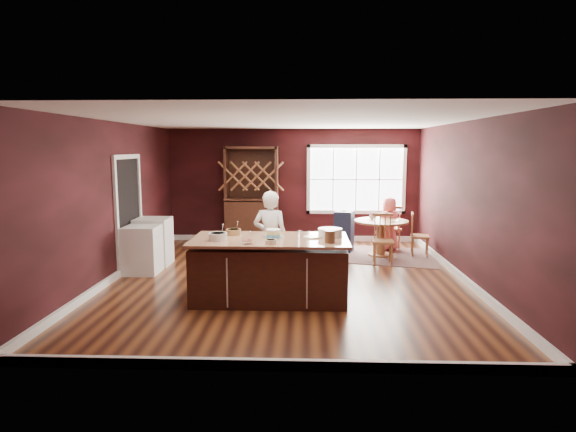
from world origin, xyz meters
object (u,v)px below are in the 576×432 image
(baker, at_px, (270,239))
(dryer, at_px, (153,242))
(chair_north, at_px, (391,227))
(high_chair, at_px, (344,231))
(kitchen_island, at_px, (270,270))
(seated_woman, at_px, (389,224))
(dining_table, at_px, (381,230))
(hutch, at_px, (252,195))
(chair_east, at_px, (420,234))
(layer_cake, at_px, (273,233))
(toddler, at_px, (344,215))
(chair_south, at_px, (383,239))
(washer, at_px, (142,250))

(baker, distance_m, dryer, 2.73)
(chair_north, height_order, high_chair, chair_north)
(kitchen_island, relative_size, baker, 1.48)
(seated_woman, bearing_deg, dining_table, 48.11)
(chair_north, bearing_deg, dryer, 13.52)
(dining_table, distance_m, hutch, 3.21)
(chair_east, xyz_separation_m, dryer, (-5.33, -0.96, -0.01))
(layer_cake, relative_size, dryer, 0.34)
(dining_table, distance_m, toddler, 0.87)
(dining_table, distance_m, chair_north, 0.85)
(layer_cake, bearing_deg, chair_south, 47.43)
(hutch, bearing_deg, kitchen_island, -80.12)
(layer_cake, height_order, chair_south, layer_cake)
(chair_south, distance_m, hutch, 3.54)
(toddler, bearing_deg, chair_north, 21.57)
(chair_north, relative_size, high_chair, 1.06)
(baker, relative_size, chair_north, 1.60)
(layer_cake, bearing_deg, washer, 151.81)
(kitchen_island, height_order, washer, kitchen_island)
(seated_woman, height_order, dryer, seated_woman)
(chair_south, bearing_deg, hutch, 146.82)
(dining_table, xyz_separation_m, washer, (-4.52, -1.61, -0.10))
(hutch, bearing_deg, toddler, -24.99)
(chair_east, height_order, dryer, chair_east)
(chair_east, height_order, high_chair, high_chair)
(toddler, bearing_deg, hutch, 155.01)
(kitchen_island, relative_size, chair_north, 2.36)
(kitchen_island, height_order, toddler, toddler)
(dryer, bearing_deg, layer_cake, -38.54)
(high_chair, height_order, washer, high_chair)
(seated_woman, relative_size, toddler, 4.55)
(layer_cake, distance_m, chair_north, 4.44)
(baker, bearing_deg, chair_south, -133.25)
(chair_south, relative_size, seated_woman, 0.84)
(chair_north, distance_m, seated_woman, 0.31)
(chair_east, xyz_separation_m, seated_woman, (-0.57, 0.51, 0.13))
(chair_east, bearing_deg, layer_cake, 144.57)
(dining_table, height_order, dryer, dryer)
(layer_cake, relative_size, seated_woman, 0.26)
(chair_north, distance_m, hutch, 3.31)
(chair_north, relative_size, dryer, 1.07)
(kitchen_island, height_order, chair_north, chair_north)
(layer_cake, height_order, washer, layer_cake)
(chair_south, xyz_separation_m, hutch, (-2.78, 2.10, 0.65))
(baker, relative_size, hutch, 0.69)
(layer_cake, height_order, seated_woman, seated_woman)
(high_chair, bearing_deg, chair_south, -41.67)
(high_chair, bearing_deg, layer_cake, -94.22)
(layer_cake, relative_size, washer, 0.36)
(dining_table, xyz_separation_m, toddler, (-0.75, 0.35, 0.28))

